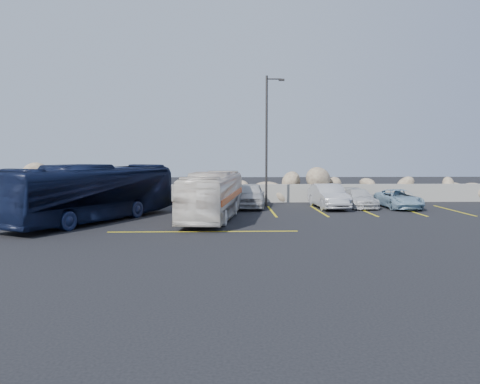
{
  "coord_description": "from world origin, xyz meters",
  "views": [
    {
      "loc": [
        -0.08,
        -19.31,
        3.3
      ],
      "look_at": [
        0.69,
        4.0,
        1.36
      ],
      "focal_mm": 35.0,
      "sensor_mm": 36.0,
      "label": 1
    }
  ],
  "objects_px": {
    "lamppost": "(267,137)",
    "car_b": "(328,196)",
    "tour_coach": "(93,193)",
    "car_d": "(399,199)",
    "car_a": "(250,195)",
    "car_c": "(358,198)",
    "vintage_bus": "(213,195)"
  },
  "relations": [
    {
      "from": "car_a",
      "to": "car_b",
      "type": "relative_size",
      "value": 1.01
    },
    {
      "from": "car_b",
      "to": "car_d",
      "type": "relative_size",
      "value": 1.09
    },
    {
      "from": "vintage_bus",
      "to": "car_a",
      "type": "xyz_separation_m",
      "value": [
        2.11,
        4.84,
        -0.43
      ]
    },
    {
      "from": "lamppost",
      "to": "car_b",
      "type": "relative_size",
      "value": 1.82
    },
    {
      "from": "car_a",
      "to": "car_d",
      "type": "distance_m",
      "value": 8.94
    },
    {
      "from": "vintage_bus",
      "to": "car_d",
      "type": "height_order",
      "value": "vintage_bus"
    },
    {
      "from": "car_c",
      "to": "car_d",
      "type": "relative_size",
      "value": 0.95
    },
    {
      "from": "car_a",
      "to": "car_c",
      "type": "height_order",
      "value": "car_a"
    },
    {
      "from": "car_d",
      "to": "car_c",
      "type": "bearing_deg",
      "value": 164.16
    },
    {
      "from": "lamppost",
      "to": "car_d",
      "type": "bearing_deg",
      "value": -9.11
    },
    {
      "from": "car_c",
      "to": "car_d",
      "type": "bearing_deg",
      "value": -16.16
    },
    {
      "from": "tour_coach",
      "to": "car_b",
      "type": "relative_size",
      "value": 2.26
    },
    {
      "from": "car_a",
      "to": "tour_coach",
      "type": "bearing_deg",
      "value": -139.59
    },
    {
      "from": "tour_coach",
      "to": "car_d",
      "type": "height_order",
      "value": "tour_coach"
    },
    {
      "from": "lamppost",
      "to": "car_a",
      "type": "xyz_separation_m",
      "value": [
        -1.11,
        -0.62,
        -3.54
      ]
    },
    {
      "from": "car_c",
      "to": "tour_coach",
      "type": "bearing_deg",
      "value": -161.32
    },
    {
      "from": "vintage_bus",
      "to": "tour_coach",
      "type": "relative_size",
      "value": 0.86
    },
    {
      "from": "lamppost",
      "to": "vintage_bus",
      "type": "relative_size",
      "value": 0.94
    },
    {
      "from": "lamppost",
      "to": "car_c",
      "type": "bearing_deg",
      "value": -6.98
    },
    {
      "from": "lamppost",
      "to": "car_a",
      "type": "height_order",
      "value": "lamppost"
    },
    {
      "from": "car_d",
      "to": "lamppost",
      "type": "bearing_deg",
      "value": 169.25
    },
    {
      "from": "lamppost",
      "to": "vintage_bus",
      "type": "distance_m",
      "value": 7.06
    },
    {
      "from": "lamppost",
      "to": "tour_coach",
      "type": "distance_m",
      "value": 11.25
    },
    {
      "from": "car_d",
      "to": "car_a",
      "type": "bearing_deg",
      "value": 174.29
    },
    {
      "from": "car_a",
      "to": "car_c",
      "type": "distance_m",
      "value": 6.65
    },
    {
      "from": "tour_coach",
      "to": "vintage_bus",
      "type": "bearing_deg",
      "value": 34.93
    },
    {
      "from": "vintage_bus",
      "to": "car_a",
      "type": "height_order",
      "value": "vintage_bus"
    },
    {
      "from": "car_a",
      "to": "car_d",
      "type": "bearing_deg",
      "value": 1.24
    },
    {
      "from": "lamppost",
      "to": "car_b",
      "type": "height_order",
      "value": "lamppost"
    },
    {
      "from": "car_d",
      "to": "tour_coach",
      "type": "bearing_deg",
      "value": -165.39
    },
    {
      "from": "car_b",
      "to": "car_c",
      "type": "distance_m",
      "value": 2.01
    },
    {
      "from": "tour_coach",
      "to": "car_d",
      "type": "distance_m",
      "value": 17.49
    }
  ]
}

